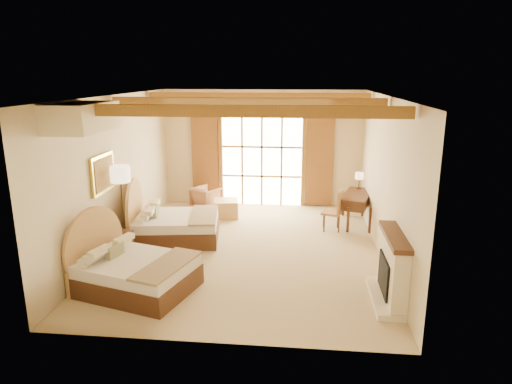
# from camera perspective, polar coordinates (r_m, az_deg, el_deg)

# --- Properties ---
(floor) EXTENTS (7.00, 7.00, 0.00)m
(floor) POSITION_cam_1_polar(r_m,az_deg,el_deg) (9.77, -1.10, -7.16)
(floor) COLOR tan
(floor) RESTS_ON ground
(wall_back) EXTENTS (5.50, 0.00, 5.50)m
(wall_back) POSITION_cam_1_polar(r_m,az_deg,el_deg) (12.71, 0.76, 5.46)
(wall_back) COLOR beige
(wall_back) RESTS_ON ground
(wall_left) EXTENTS (0.00, 7.00, 7.00)m
(wall_left) POSITION_cam_1_polar(r_m,az_deg,el_deg) (10.00, -17.00, 2.29)
(wall_left) COLOR beige
(wall_left) RESTS_ON ground
(wall_right) EXTENTS (0.00, 7.00, 7.00)m
(wall_right) POSITION_cam_1_polar(r_m,az_deg,el_deg) (9.37, 15.79, 1.59)
(wall_right) COLOR beige
(wall_right) RESTS_ON ground
(ceiling) EXTENTS (7.00, 7.00, 0.00)m
(ceiling) POSITION_cam_1_polar(r_m,az_deg,el_deg) (9.08, -1.20, 11.93)
(ceiling) COLOR #B87C38
(ceiling) RESTS_ON ground
(ceiling_beams) EXTENTS (5.39, 4.60, 0.18)m
(ceiling_beams) POSITION_cam_1_polar(r_m,az_deg,el_deg) (9.09, -1.20, 11.18)
(ceiling_beams) COLOR olive
(ceiling_beams) RESTS_ON ceiling
(french_doors) EXTENTS (3.95, 0.08, 2.60)m
(french_doors) POSITION_cam_1_polar(r_m,az_deg,el_deg) (12.72, 0.73, 3.86)
(french_doors) COLOR white
(french_doors) RESTS_ON ground
(fireplace) EXTENTS (0.46, 1.40, 1.16)m
(fireplace) POSITION_cam_1_polar(r_m,az_deg,el_deg) (7.81, 16.56, -9.53)
(fireplace) COLOR beige
(fireplace) RESTS_ON ground
(painting) EXTENTS (0.06, 0.95, 0.75)m
(painting) POSITION_cam_1_polar(r_m,az_deg,el_deg) (9.28, -18.56, 2.19)
(painting) COLOR gold
(painting) RESTS_ON wall_left
(canopy_valance) EXTENTS (0.70, 1.40, 0.45)m
(canopy_valance) POSITION_cam_1_polar(r_m,az_deg,el_deg) (7.86, -20.94, 8.74)
(canopy_valance) COLOR #F6EAC0
(canopy_valance) RESTS_ON ceiling
(bed_near) EXTENTS (2.21, 1.85, 1.22)m
(bed_near) POSITION_cam_1_polar(r_m,az_deg,el_deg) (8.20, -15.63, -9.37)
(bed_near) COLOR #4E2B1C
(bed_near) RESTS_ON floor
(bed_far) EXTENTS (2.06, 1.66, 1.24)m
(bed_far) POSITION_cam_1_polar(r_m,az_deg,el_deg) (10.37, -10.76, -3.92)
(bed_far) COLOR #4E2B1C
(bed_far) RESTS_ON floor
(nightstand) EXTENTS (0.60, 0.60, 0.65)m
(nightstand) POSITION_cam_1_polar(r_m,az_deg,el_deg) (9.35, -17.17, -6.75)
(nightstand) COLOR #4E2B1C
(nightstand) RESTS_ON floor
(floor_lamp) EXTENTS (0.39, 0.39, 1.84)m
(floor_lamp) POSITION_cam_1_polar(r_m,az_deg,el_deg) (9.53, -16.56, 1.50)
(floor_lamp) COLOR #352A17
(floor_lamp) RESTS_ON floor
(armchair) EXTENTS (0.95, 0.95, 0.63)m
(armchair) POSITION_cam_1_polar(r_m,az_deg,el_deg) (12.51, -6.20, -0.79)
(armchair) COLOR #9E6645
(armchair) RESTS_ON floor
(ottoman) EXTENTS (0.71, 0.71, 0.44)m
(ottoman) POSITION_cam_1_polar(r_m,az_deg,el_deg) (11.89, -3.77, -2.05)
(ottoman) COLOR tan
(ottoman) RESTS_ON floor
(desk) EXTENTS (0.98, 1.53, 0.76)m
(desk) POSITION_cam_1_polar(r_m,az_deg,el_deg) (11.52, 12.40, -1.93)
(desk) COLOR #4E2B1C
(desk) RESTS_ON floor
(desk_chair) EXTENTS (0.54, 0.53, 0.97)m
(desk_chair) POSITION_cam_1_polar(r_m,az_deg,el_deg) (10.99, 9.51, -3.19)
(desk_chair) COLOR #A6763F
(desk_chair) RESTS_ON floor
(desk_lamp) EXTENTS (0.21, 0.21, 0.42)m
(desk_lamp) POSITION_cam_1_polar(r_m,az_deg,el_deg) (11.89, 12.80, 1.90)
(desk_lamp) COLOR #352A17
(desk_lamp) RESTS_ON desk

